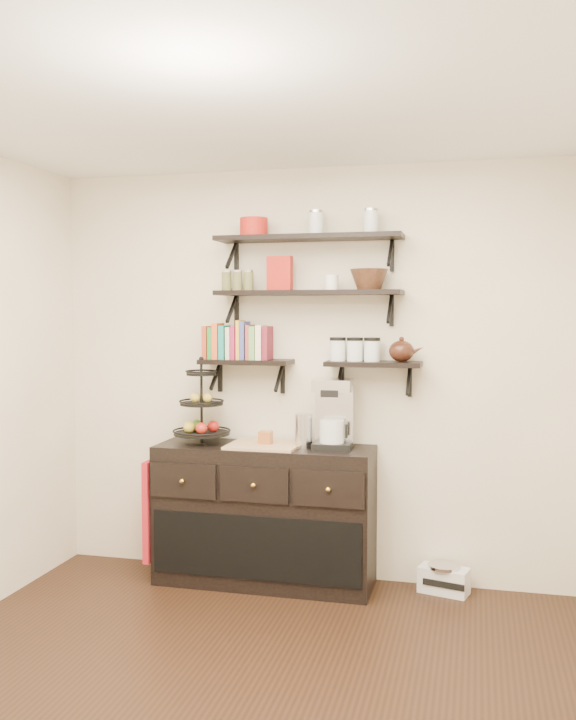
{
  "coord_description": "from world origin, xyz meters",
  "views": [
    {
      "loc": [
        1.05,
        -3.16,
        1.76
      ],
      "look_at": [
        -0.02,
        1.15,
        1.48
      ],
      "focal_mm": 38.0,
      "sensor_mm": 36.0,
      "label": 1
    }
  ],
  "objects_px": {
    "sideboard": "(265,514)",
    "radio": "(444,579)",
    "fruit_stand": "(202,415)",
    "coffee_maker": "(333,415)"
  },
  "relations": [
    {
      "from": "fruit_stand",
      "to": "radio",
      "type": "distance_m",
      "value": 1.86
    },
    {
      "from": "sideboard",
      "to": "radio",
      "type": "relative_size",
      "value": 4.22
    },
    {
      "from": "sideboard",
      "to": "radio",
      "type": "xyz_separation_m",
      "value": [
        1.14,
        0.1,
        -0.36
      ]
    },
    {
      "from": "sideboard",
      "to": "fruit_stand",
      "type": "relative_size",
      "value": 2.58
    },
    {
      "from": "sideboard",
      "to": "fruit_stand",
      "type": "bearing_deg",
      "value": 179.44
    },
    {
      "from": "fruit_stand",
      "to": "sideboard",
      "type": "bearing_deg",
      "value": -0.56
    },
    {
      "from": "radio",
      "to": "fruit_stand",
      "type": "bearing_deg",
      "value": -161.84
    },
    {
      "from": "fruit_stand",
      "to": "coffee_maker",
      "type": "height_order",
      "value": "fruit_stand"
    },
    {
      "from": "sideboard",
      "to": "coffee_maker",
      "type": "distance_m",
      "value": 0.8
    },
    {
      "from": "sideboard",
      "to": "radio",
      "type": "height_order",
      "value": "sideboard"
    }
  ]
}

